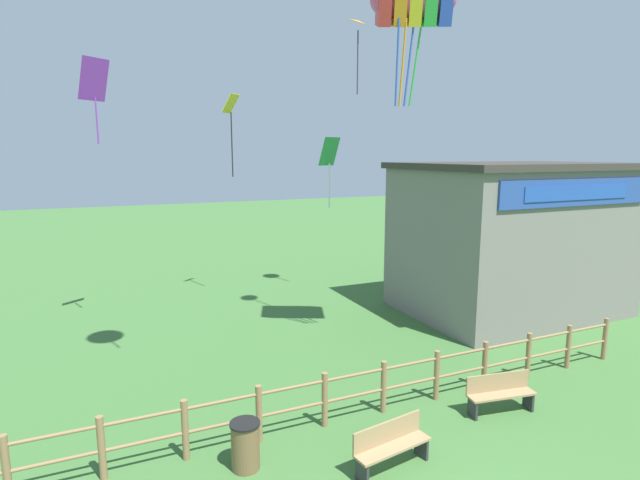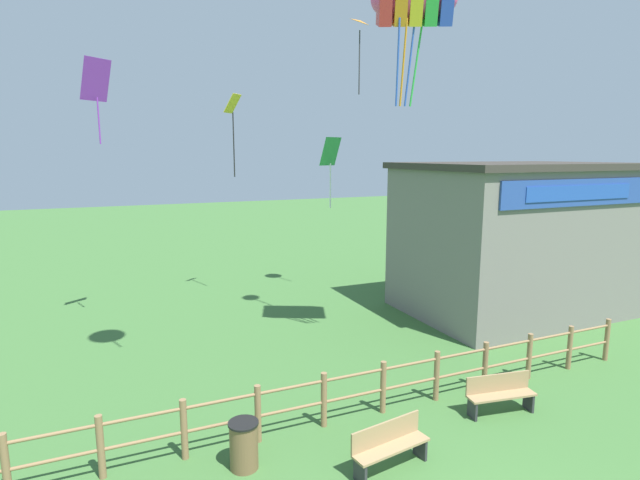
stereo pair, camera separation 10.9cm
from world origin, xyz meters
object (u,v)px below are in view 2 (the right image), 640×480
(park_bench_by_building, at_px, (500,393))
(kite_purple_streamer, at_px, (96,85))
(seaside_building, at_px, (511,238))
(kite_green_diamond, at_px, (330,159))
(park_bench_near_fence, at_px, (389,444))
(trash_bin, at_px, (244,445))
(kite_yellow_diamond, at_px, (233,119))
(kite_orange_delta, at_px, (360,26))

(park_bench_by_building, relative_size, kite_purple_streamer, 0.63)
(seaside_building, height_order, kite_green_diamond, kite_green_diamond)
(park_bench_near_fence, relative_size, kite_green_diamond, 0.75)
(kite_purple_streamer, bearing_deg, trash_bin, -77.31)
(kite_purple_streamer, height_order, kite_yellow_diamond, kite_purple_streamer)
(kite_yellow_diamond, bearing_deg, park_bench_near_fence, -90.97)
(park_bench_by_building, xyz_separation_m, kite_green_diamond, (-1.42, 6.67, 5.46))
(seaside_building, bearing_deg, trash_bin, -154.90)
(kite_yellow_diamond, bearing_deg, trash_bin, -103.70)
(kite_green_diamond, xyz_separation_m, kite_orange_delta, (2.57, 2.90, 5.02))
(seaside_building, bearing_deg, kite_orange_delta, 144.82)
(park_bench_near_fence, height_order, trash_bin, trash_bin)
(park_bench_by_building, distance_m, kite_purple_streamer, 15.21)
(kite_green_diamond, bearing_deg, park_bench_near_fence, -105.95)
(park_bench_by_building, relative_size, kite_yellow_diamond, 0.52)
(kite_orange_delta, height_order, kite_yellow_diamond, kite_orange_delta)
(park_bench_by_building, height_order, kite_yellow_diamond, kite_yellow_diamond)
(kite_purple_streamer, relative_size, kite_orange_delta, 0.94)
(seaside_building, bearing_deg, kite_purple_streamer, 164.89)
(park_bench_by_building, height_order, kite_purple_streamer, kite_purple_streamer)
(park_bench_near_fence, height_order, park_bench_by_building, same)
(seaside_building, relative_size, kite_orange_delta, 2.82)
(kite_orange_delta, bearing_deg, kite_yellow_diamond, 151.67)
(trash_bin, height_order, kite_yellow_diamond, kite_yellow_diamond)
(seaside_building, distance_m, kite_purple_streamer, 15.92)
(kite_green_diamond, xyz_separation_m, kite_yellow_diamond, (-1.92, 5.32, 1.56))
(seaside_building, relative_size, park_bench_near_fence, 4.74)
(park_bench_near_fence, bearing_deg, kite_orange_delta, 65.62)
(park_bench_near_fence, xyz_separation_m, kite_yellow_diamond, (0.22, 12.79, 7.02))
(kite_green_diamond, xyz_separation_m, kite_purple_streamer, (-6.93, 3.32, 2.40))
(kite_green_diamond, height_order, kite_yellow_diamond, kite_yellow_diamond)
(kite_orange_delta, xyz_separation_m, kite_yellow_diamond, (-4.48, 2.42, -3.46))
(trash_bin, bearing_deg, park_bench_by_building, -3.21)
(kite_green_diamond, bearing_deg, park_bench_by_building, -78.02)
(kite_green_diamond, bearing_deg, seaside_building, -4.41)
(park_bench_near_fence, bearing_deg, kite_yellow_diamond, 89.03)
(park_bench_near_fence, bearing_deg, trash_bin, 156.42)
(trash_bin, height_order, kite_purple_streamer, kite_purple_streamer)
(trash_bin, distance_m, kite_yellow_diamond, 13.90)
(kite_purple_streamer, bearing_deg, kite_green_diamond, -25.60)
(kite_purple_streamer, distance_m, kite_yellow_diamond, 5.46)
(seaside_building, relative_size, kite_green_diamond, 3.54)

